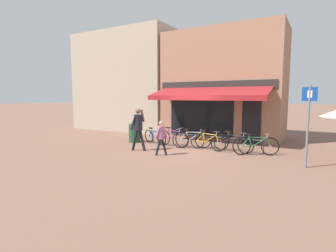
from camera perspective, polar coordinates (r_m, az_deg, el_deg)
name	(u,v)px	position (r m, az deg, el deg)	size (l,w,h in m)	color
ground_plane	(177,149)	(11.47, 1.99, -5.11)	(160.00, 160.00, 0.00)	brown
shop_front	(223,85)	(15.27, 11.92, 8.74)	(6.51, 4.77, 5.91)	#9E7056
neighbour_building	(129,82)	(19.18, -8.38, 9.43)	(7.29, 4.00, 6.64)	tan
bike_rack_rail	(202,137)	(11.79, 7.45, -2.40)	(5.36, 0.04, 0.57)	#47494F
bicycle_blue	(155,137)	(12.66, -2.89, -2.39)	(1.60, 0.78, 0.82)	black
bicycle_purple	(173,138)	(12.09, 1.00, -2.60)	(1.79, 0.52, 0.88)	black
bicycle_silver	(192,139)	(11.77, 5.17, -2.94)	(1.64, 0.91, 0.88)	black
bicycle_orange	(207,141)	(11.44, 8.59, -3.30)	(1.72, 0.52, 0.86)	black
bicycle_black	(233,143)	(11.22, 13.95, -3.60)	(1.82, 0.51, 0.87)	black
bicycle_green	(256,146)	(10.86, 18.55, -4.05)	(1.68, 0.93, 0.86)	black
pedestrian_adult	(138,124)	(11.13, -6.48, 0.33)	(0.64, 0.56, 1.82)	black
pedestrian_child	(161,134)	(10.22, -1.50, -1.81)	(0.45, 0.48, 1.36)	black
litter_bin	(134,132)	(13.33, -7.32, -1.30)	(0.59, 0.59, 1.02)	#23472D
parking_sign	(308,118)	(9.45, 28.23, 1.53)	(0.44, 0.07, 2.65)	slate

